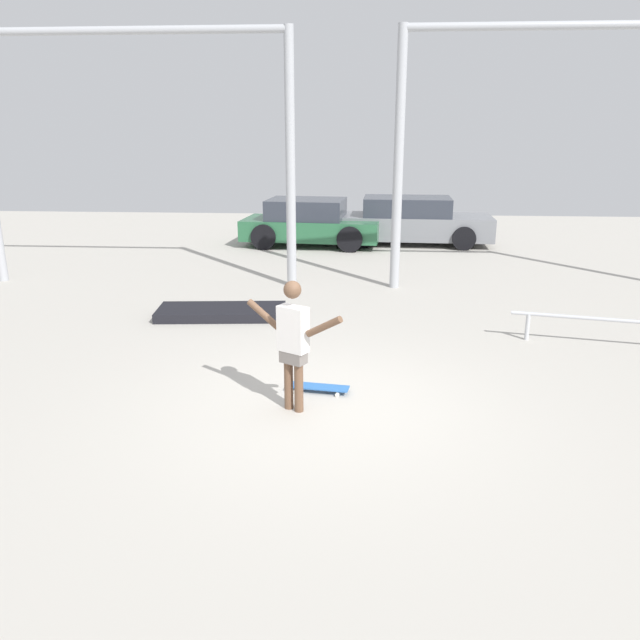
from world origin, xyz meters
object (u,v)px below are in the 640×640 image
Objects in this scene: skateboard at (318,387)px; skateboarder at (293,339)px; grind_rail at (612,324)px; manual_pad at (222,312)px; parked_car_grey at (411,221)px; parked_car_green at (310,223)px.

skateboarder is at bearing -106.73° from skateboard.
skateboard is at bearing -154.91° from grind_rail.
manual_pad is at bearing 129.20° from skateboard.
skateboard is 4.85m from grind_rail.
parked_car_grey is (1.91, 10.99, 0.60)m from skateboard.
grind_rail reaches higher than skateboard.
skateboard is at bearing 95.53° from skateboarder.
skateboarder is 1.95× the size of skateboard.
grind_rail reaches higher than manual_pad.
grind_rail is 10.09m from parked_car_green.
parked_car_grey is at bearing 87.84° from skateboard.
parked_car_green is at bearing 103.18° from skateboard.
parked_car_green is (-0.77, 11.12, -0.25)m from skateboarder.
skateboarder is 0.70× the size of manual_pad.
skateboarder is at bearing -98.28° from parked_car_grey.
parked_car_green is at bearing 82.46° from manual_pad.
parked_car_green is at bearing -169.43° from parked_car_grey.
parked_car_green is 0.88× the size of parked_car_grey.
grind_rail is at bearing 59.27° from skateboarder.
parked_car_grey reaches higher than skateboard.
manual_pad is at bearing -92.35° from parked_car_green.
skateboard is at bearing -97.53° from parked_car_grey.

